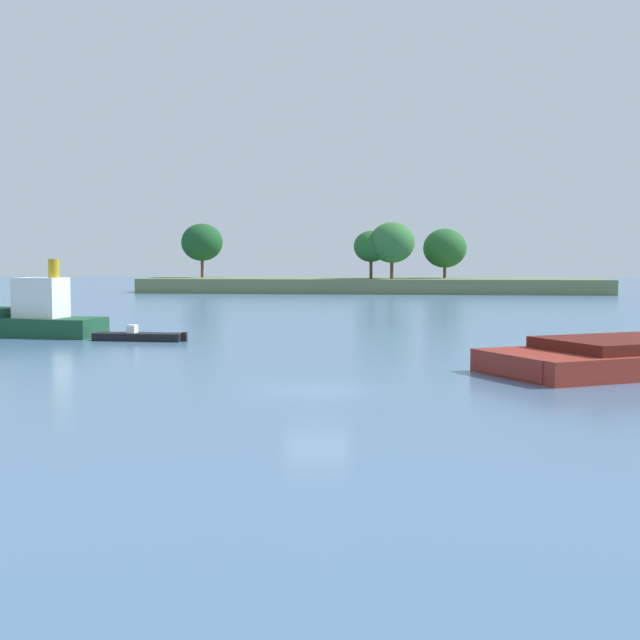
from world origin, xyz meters
TOP-DOWN VIEW (x-y plane):
  - ground_plane at (0.00, 0.00)m, footprint 400.00×400.00m
  - treeline_island at (-4.19, 97.80)m, footprint 66.71×13.73m
  - fishing_skiff at (-13.37, 19.73)m, footprint 5.90×1.73m
  - tugboat at (-21.06, 22.01)m, footprint 8.90×4.63m

SIDE VIEW (x-z plane):
  - ground_plane at x=0.00m, z-range 0.00..0.00m
  - fishing_skiff at x=-13.37m, z-range -0.23..0.75m
  - tugboat at x=-21.06m, z-range -1.23..3.80m
  - treeline_island at x=-4.19m, z-range -2.13..8.05m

